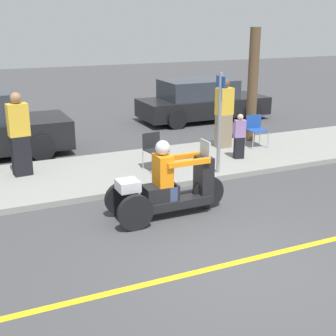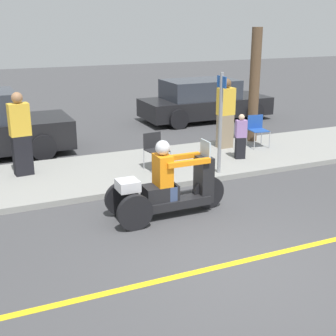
# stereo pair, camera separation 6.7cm
# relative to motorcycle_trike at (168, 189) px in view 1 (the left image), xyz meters

# --- Properties ---
(ground_plane) EXTENTS (60.00, 60.00, 0.00)m
(ground_plane) POSITION_rel_motorcycle_trike_xyz_m (0.27, -1.99, -0.50)
(ground_plane) COLOR #424244
(lane_stripe) EXTENTS (24.00, 0.12, 0.01)m
(lane_stripe) POSITION_rel_motorcycle_trike_xyz_m (-0.00, -1.99, -0.50)
(lane_stripe) COLOR gold
(lane_stripe) RESTS_ON ground
(sidewalk_strip) EXTENTS (28.00, 2.80, 0.12)m
(sidewalk_strip) POSITION_rel_motorcycle_trike_xyz_m (0.27, 2.61, -0.44)
(sidewalk_strip) COLOR gray
(sidewalk_strip) RESTS_ON ground
(motorcycle_trike) EXTENTS (2.19, 0.79, 1.40)m
(motorcycle_trike) POSITION_rel_motorcycle_trike_xyz_m (0.00, 0.00, 0.00)
(motorcycle_trike) COLOR black
(motorcycle_trike) RESTS_ON ground
(spectator_mid_group) EXTENTS (0.29, 0.22, 1.10)m
(spectator_mid_group) POSITION_rel_motorcycle_trike_xyz_m (2.90, 2.20, 0.15)
(spectator_mid_group) COLOR black
(spectator_mid_group) RESTS_ON sidewalk_strip
(spectator_with_child) EXTENTS (0.46, 0.30, 1.81)m
(spectator_with_child) POSITION_rel_motorcycle_trike_xyz_m (-2.10, 3.07, 0.49)
(spectator_with_child) COLOR black
(spectator_with_child) RESTS_ON sidewalk_strip
(spectator_end_of_line) EXTENTS (0.44, 0.28, 1.81)m
(spectator_end_of_line) POSITION_rel_motorcycle_trike_xyz_m (3.08, 3.25, 0.49)
(spectator_end_of_line) COLOR gray
(spectator_end_of_line) RESTS_ON sidewalk_strip
(folding_chair_curbside) EXTENTS (0.51, 0.51, 0.82)m
(folding_chair_curbside) POSITION_rel_motorcycle_trike_xyz_m (3.93, 3.03, 0.12)
(folding_chair_curbside) COLOR #A5A8AD
(folding_chair_curbside) RESTS_ON sidewalk_strip
(folding_chair_set_back) EXTENTS (0.52, 0.52, 0.82)m
(folding_chair_set_back) POSITION_rel_motorcycle_trike_xyz_m (0.69, 2.29, 0.12)
(folding_chair_set_back) COLOR #A5A8AD
(folding_chair_set_back) RESTS_ON sidewalk_strip
(parked_car_lot_center) EXTENTS (4.46, 1.97, 1.41)m
(parked_car_lot_center) POSITION_rel_motorcycle_trike_xyz_m (4.49, 7.06, 0.17)
(parked_car_lot_center) COLOR black
(parked_car_lot_center) RESTS_ON ground
(tree_trunk) EXTENTS (0.28, 0.28, 3.06)m
(tree_trunk) POSITION_rel_motorcycle_trike_xyz_m (4.16, 3.60, 1.15)
(tree_trunk) COLOR brown
(tree_trunk) RESTS_ON sidewalk_strip
(street_sign) EXTENTS (0.08, 0.36, 2.20)m
(street_sign) POSITION_rel_motorcycle_trike_xyz_m (1.88, 1.46, 0.82)
(street_sign) COLOR gray
(street_sign) RESTS_ON sidewalk_strip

